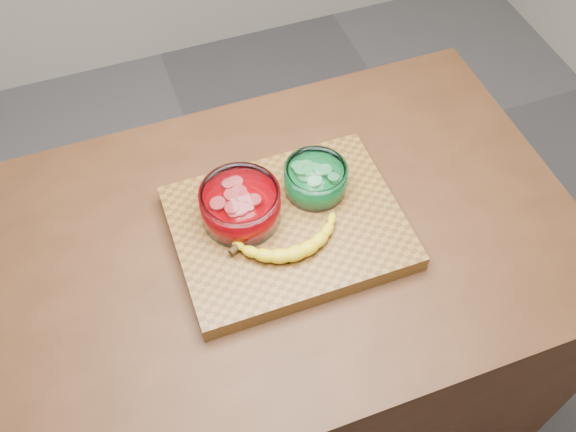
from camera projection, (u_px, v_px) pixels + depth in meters
name	position (u px, v px, depth m)	size (l,w,h in m)	color
ground	(288.00, 394.00, 2.03)	(3.50, 3.50, 0.00)	#5B5A5F
counter	(288.00, 331.00, 1.67)	(1.20, 0.80, 0.90)	#472815
cutting_board	(288.00, 228.00, 1.29)	(0.45, 0.35, 0.04)	brown
bowl_red	(241.00, 205.00, 1.25)	(0.16, 0.16, 0.07)	white
bowl_green	(316.00, 179.00, 1.30)	(0.13, 0.13, 0.06)	white
banana	(290.00, 242.00, 1.23)	(0.25, 0.11, 0.03)	yellow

